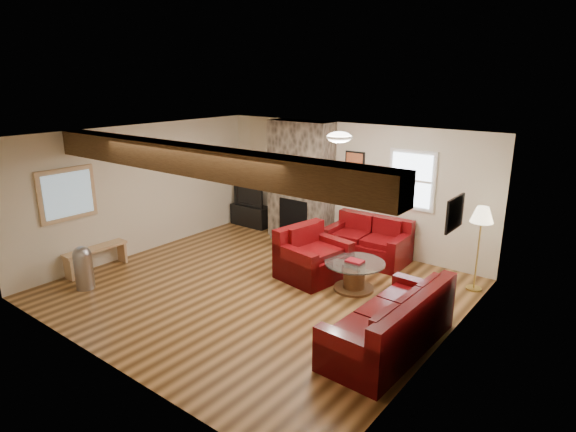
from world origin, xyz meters
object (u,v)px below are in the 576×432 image
(sofa_three, at_px, (389,319))
(coffee_table, at_px, (354,276))
(television, at_px, (251,195))
(loveseat, at_px, (367,240))
(armchair_red, at_px, (314,254))
(floor_lamp, at_px, (482,219))
(tv_cabinet, at_px, (251,215))

(sofa_three, relative_size, coffee_table, 2.13)
(coffee_table, xyz_separation_m, television, (-3.69, 1.60, 0.49))
(loveseat, height_order, armchair_red, armchair_red)
(coffee_table, bearing_deg, armchair_red, 179.37)
(loveseat, distance_m, armchair_red, 1.33)
(loveseat, height_order, floor_lamp, floor_lamp)
(sofa_three, xyz_separation_m, loveseat, (-1.72, 2.55, -0.00))
(armchair_red, height_order, coffee_table, armchair_red)
(sofa_three, bearing_deg, coffee_table, -133.41)
(coffee_table, xyz_separation_m, tv_cabinet, (-3.69, 1.60, 0.00))
(sofa_three, height_order, tv_cabinet, sofa_three)
(coffee_table, bearing_deg, floor_lamp, 38.10)
(armchair_red, distance_m, floor_lamp, 2.77)
(sofa_three, xyz_separation_m, floor_lamp, (0.32, 2.47, 0.80))
(armchair_red, relative_size, television, 1.27)
(tv_cabinet, height_order, floor_lamp, floor_lamp)
(coffee_table, height_order, television, television)
(tv_cabinet, bearing_deg, armchair_red, -28.90)
(loveseat, relative_size, coffee_table, 1.55)
(armchair_red, xyz_separation_m, television, (-2.88, 1.59, 0.29))
(sofa_three, bearing_deg, armchair_red, -119.65)
(tv_cabinet, distance_m, floor_lamp, 5.35)
(loveseat, xyz_separation_m, armchair_red, (-0.33, -1.29, 0.03))
(floor_lamp, bearing_deg, sofa_three, -97.38)
(loveseat, height_order, television, television)
(tv_cabinet, xyz_separation_m, television, (0.00, 0.00, 0.49))
(sofa_three, height_order, coffee_table, sofa_three)
(armchair_red, distance_m, tv_cabinet, 3.30)
(loveseat, height_order, coffee_table, loveseat)
(sofa_three, distance_m, television, 5.70)
(coffee_table, relative_size, floor_lamp, 0.70)
(television, bearing_deg, coffee_table, -23.40)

